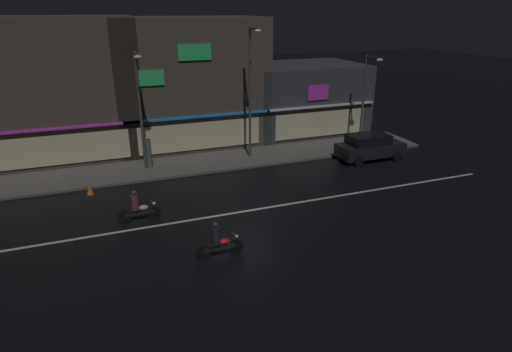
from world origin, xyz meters
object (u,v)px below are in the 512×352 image
streetlamp_west (140,102)px  motorcycle_following (138,208)px  streetlamp_east (366,93)px  motorcycle_lead (218,242)px  traffic_cone (90,189)px  streetlamp_mid (251,85)px  parked_car_near_kerb (370,147)px  pedestrian_on_sidewalk (149,153)px

streetlamp_west → motorcycle_following: bearing=-100.5°
streetlamp_east → motorcycle_lead: streetlamp_east is taller
traffic_cone → motorcycle_following: bearing=-63.3°
streetlamp_east → motorcycle_following: streetlamp_east is taller
motorcycle_following → traffic_cone: size_ratio=3.45×
streetlamp_east → streetlamp_mid: bearing=178.3°
streetlamp_west → parked_car_near_kerb: streetlamp_west is taller
streetlamp_mid → motorcycle_following: streetlamp_mid is taller
streetlamp_west → motorcycle_lead: size_ratio=3.57×
pedestrian_on_sidewalk → parked_car_near_kerb: size_ratio=0.45×
streetlamp_mid → streetlamp_east: 8.20m
streetlamp_west → streetlamp_mid: streetlamp_mid is taller
streetlamp_east → pedestrian_on_sidewalk: 14.78m
streetlamp_west → pedestrian_on_sidewalk: 3.16m
streetlamp_east → pedestrian_on_sidewalk: streetlamp_east is taller
streetlamp_west → motorcycle_following: (-1.17, -6.33, -3.53)m
motorcycle_following → motorcycle_lead: bearing=-66.3°
motorcycle_following → streetlamp_east: bearing=13.4°
pedestrian_on_sidewalk → parked_car_near_kerb: bearing=-74.8°
streetlamp_west → traffic_cone: bearing=-144.3°
streetlamp_mid → motorcycle_lead: size_ratio=4.19×
parked_car_near_kerb → motorcycle_following: (-14.85, -3.58, -0.24)m
pedestrian_on_sidewalk → traffic_cone: 4.47m
parked_car_near_kerb → motorcycle_following: size_ratio=2.26×
streetlamp_east → parked_car_near_kerb: bearing=-113.6°
streetlamp_west → parked_car_near_kerb: size_ratio=1.58×
traffic_cone → parked_car_near_kerb: bearing=-1.5°
parked_car_near_kerb → traffic_cone: bearing=178.5°
streetlamp_mid → parked_car_near_kerb: bearing=-21.2°
streetlamp_east → streetlamp_west: bearing=179.0°
streetlamp_mid → motorcycle_lead: bearing=-116.3°
streetlamp_east → motorcycle_following: bearing=-159.1°
parked_car_near_kerb → motorcycle_lead: size_ratio=2.26×
motorcycle_following → streetlamp_west: bearing=72.1°
motorcycle_lead → pedestrian_on_sidewalk: bearing=-84.5°
streetlamp_mid → pedestrian_on_sidewalk: size_ratio=4.12×
streetlamp_mid → pedestrian_on_sidewalk: (-6.37, 0.43, -3.73)m
streetlamp_east → motorcycle_following: (-15.94, -6.08, -3.17)m
traffic_cone → pedestrian_on_sidewalk: bearing=38.1°
streetlamp_mid → motorcycle_following: 10.86m
streetlamp_east → traffic_cone: size_ratio=11.09×
motorcycle_lead → motorcycle_following: bearing=-59.3°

